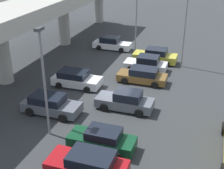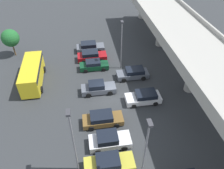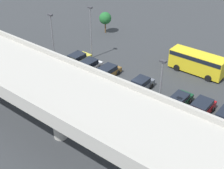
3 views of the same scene
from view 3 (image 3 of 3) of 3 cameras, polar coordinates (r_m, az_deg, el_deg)
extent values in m
plane|color=#2D3033|center=(40.31, 2.31, -1.17)|extent=(109.38, 109.38, 0.00)
cube|color=#9E9B93|center=(30.04, -10.28, -0.54)|extent=(51.05, 7.82, 0.90)
cube|color=#9E9B93|center=(31.87, -5.46, 3.40)|extent=(51.05, 0.30, 0.55)
cube|color=#9E9B93|center=(27.79, -16.10, -2.53)|extent=(51.05, 0.30, 0.55)
cylinder|color=#9E9B93|center=(31.89, -9.72, -5.53)|extent=(1.45, 1.45, 5.67)
cylinder|color=black|center=(35.84, 17.56, -7.04)|extent=(0.22, 0.65, 0.65)
cylinder|color=black|center=(38.15, 19.30, -4.77)|extent=(0.22, 0.65, 0.65)
cube|color=maroon|center=(37.28, 15.79, -4.57)|extent=(1.97, 4.74, 0.78)
cube|color=black|center=(37.12, 16.14, -3.48)|extent=(1.82, 2.62, 0.61)
cylinder|color=black|center=(36.04, 16.20, -6.56)|extent=(0.22, 0.63, 0.63)
cylinder|color=black|center=(36.59, 13.35, -5.42)|extent=(0.22, 0.63, 0.63)
cylinder|color=black|center=(38.31, 18.02, -4.34)|extent=(0.22, 0.63, 0.63)
cylinder|color=black|center=(38.83, 15.31, -3.30)|extent=(0.22, 0.63, 0.63)
cube|color=#0C381E|center=(38.05, 12.09, -3.22)|extent=(1.73, 4.43, 0.73)
cube|color=black|center=(37.79, 12.30, -2.32)|extent=(1.59, 2.21, 0.57)
cylinder|color=black|center=(36.86, 12.26, -4.97)|extent=(0.22, 0.61, 0.61)
cylinder|color=black|center=(37.46, 9.87, -4.00)|extent=(0.22, 0.61, 0.61)
cylinder|color=black|center=(38.95, 14.14, -3.03)|extent=(0.22, 0.61, 0.61)
cylinder|color=black|center=(39.52, 11.85, -2.14)|extent=(0.22, 0.61, 0.61)
cube|color=#515660|center=(35.40, 3.56, -5.40)|extent=(1.88, 4.66, 0.74)
cube|color=black|center=(34.78, 3.29, -4.76)|extent=(1.73, 2.60, 0.61)
cylinder|color=black|center=(36.92, 3.63, -4.04)|extent=(0.22, 0.70, 0.70)
cylinder|color=black|center=(36.09, 6.13, -5.13)|extent=(0.22, 0.70, 0.70)
cylinder|color=black|center=(35.04, 0.88, -6.22)|extent=(0.22, 0.70, 0.70)
cylinder|color=black|center=(34.17, 3.46, -7.44)|extent=(0.22, 0.70, 0.70)
cube|color=#515660|center=(40.16, 5.03, -0.45)|extent=(1.79, 4.65, 0.76)
cube|color=black|center=(39.98, 5.31, 0.59)|extent=(1.65, 2.10, 0.69)
cylinder|color=black|center=(38.85, 4.94, -2.06)|extent=(0.22, 0.70, 0.70)
cylinder|color=black|center=(39.70, 2.76, -1.15)|extent=(0.22, 0.70, 0.70)
cylinder|color=black|center=(40.92, 7.21, -0.29)|extent=(0.22, 0.70, 0.70)
cylinder|color=black|center=(41.73, 5.09, 0.54)|extent=(0.22, 0.70, 0.70)
cube|color=silver|center=(37.92, -3.10, -2.56)|extent=(1.95, 4.56, 0.76)
cube|color=black|center=(37.34, -3.47, -1.94)|extent=(1.79, 2.63, 0.59)
cylinder|color=black|center=(39.48, -2.83, -1.43)|extent=(0.22, 0.61, 0.61)
cylinder|color=black|center=(38.41, -0.58, -2.45)|extent=(0.22, 0.61, 0.61)
cylinder|color=black|center=(37.79, -5.64, -3.27)|extent=(0.22, 0.61, 0.61)
cylinder|color=black|center=(36.66, -3.36, -4.40)|extent=(0.22, 0.61, 0.61)
cube|color=brown|center=(43.08, -1.06, 2.01)|extent=(1.88, 4.71, 0.66)
cube|color=black|center=(42.87, -0.93, 2.85)|extent=(1.73, 2.57, 0.64)
cylinder|color=black|center=(41.67, -1.30, 0.60)|extent=(0.22, 0.66, 0.66)
cylinder|color=black|center=(42.76, -3.30, 1.43)|extent=(0.22, 0.66, 0.66)
cylinder|color=black|center=(43.64, 1.14, 2.16)|extent=(0.22, 0.66, 0.66)
cylinder|color=black|center=(44.68, -0.82, 2.93)|extent=(0.22, 0.66, 0.66)
cube|color=silver|center=(44.61, -4.44, 3.07)|extent=(1.92, 4.44, 0.71)
cube|color=black|center=(44.45, -4.24, 4.02)|extent=(1.77, 2.16, 0.72)
cylinder|color=black|center=(43.26, -4.69, 1.75)|extent=(0.22, 0.66, 0.66)
cylinder|color=black|center=(44.46, -6.56, 2.54)|extent=(0.22, 0.66, 0.66)
cylinder|color=black|center=(45.03, -2.32, 3.14)|extent=(0.22, 0.66, 0.66)
cylinder|color=black|center=(46.19, -4.19, 3.86)|extent=(0.22, 0.66, 0.66)
cube|color=gold|center=(46.55, -6.51, 4.31)|extent=(1.88, 4.84, 0.79)
cube|color=black|center=(46.30, -6.45, 5.16)|extent=(1.73, 2.26, 0.64)
cylinder|color=black|center=(45.13, -6.94, 2.99)|extent=(0.22, 0.66, 0.66)
cylinder|color=black|center=(46.37, -8.64, 3.69)|extent=(0.22, 0.66, 0.66)
cylinder|color=black|center=(47.01, -4.38, 4.39)|extent=(0.22, 0.66, 0.66)
cylinder|color=black|center=(48.21, -6.08, 5.03)|extent=(0.22, 0.66, 0.66)
cube|color=silver|center=(45.11, -14.44, 2.42)|extent=(1.77, 4.75, 0.72)
cube|color=black|center=(44.62, -14.87, 3.03)|extent=(1.62, 2.29, 0.67)
cylinder|color=black|center=(46.61, -13.71, 3.23)|extent=(0.22, 0.62, 0.62)
cylinder|color=black|center=(45.34, -12.26, 2.57)|extent=(0.22, 0.62, 0.62)
cylinder|color=black|center=(45.15, -16.56, 1.78)|extent=(0.22, 0.62, 0.62)
cylinder|color=black|center=(43.83, -15.14, 1.06)|extent=(0.22, 0.62, 0.62)
cube|color=gold|center=(45.26, 15.28, 3.91)|extent=(7.70, 2.43, 2.65)
cube|color=black|center=(44.83, 15.45, 4.99)|extent=(7.55, 2.48, 0.58)
cylinder|color=black|center=(46.10, 18.40, 2.32)|extent=(0.92, 0.29, 0.92)
cylinder|color=black|center=(44.04, 17.18, 1.09)|extent=(0.92, 0.29, 0.92)
cylinder|color=black|center=(47.59, 13.15, 4.13)|extent=(0.92, 0.29, 0.92)
cylinder|color=black|center=(45.60, 11.74, 3.03)|extent=(0.92, 0.29, 0.92)
cylinder|color=slate|center=(46.85, -3.87, 9.19)|extent=(0.16, 0.16, 7.88)
cube|color=#333338|center=(45.45, -4.06, 13.89)|extent=(0.70, 0.35, 0.20)
cylinder|color=slate|center=(33.29, 8.74, -1.68)|extent=(0.16, 0.16, 7.54)
cube|color=#333338|center=(31.34, 9.31, 4.22)|extent=(0.70, 0.35, 0.20)
cylinder|color=slate|center=(44.51, -10.71, 7.45)|extent=(0.16, 0.16, 7.92)
cube|color=#333338|center=(43.03, -11.25, 12.38)|extent=(0.70, 0.35, 0.20)
cylinder|color=brown|center=(57.26, -1.22, 10.31)|extent=(0.24, 0.24, 1.83)
sphere|color=#1E5B28|center=(56.61, -1.24, 12.04)|extent=(2.17, 2.17, 2.17)
camera|label=1|loc=(36.22, 42.50, 8.62)|focal=50.00mm
camera|label=2|loc=(50.89, -17.03, 28.42)|focal=35.00mm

